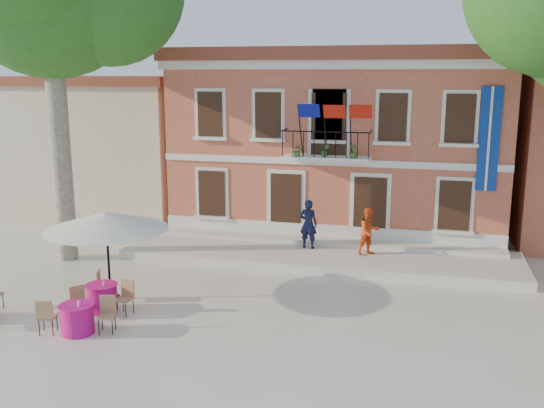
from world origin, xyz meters
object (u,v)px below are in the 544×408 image
Objects in this scene: pedestrian_navy at (308,224)px; cafe_table_0 at (102,296)px; patio_umbrella at (106,221)px; cafe_table_1 at (77,318)px; pedestrian_orange at (369,231)px.

pedestrian_navy reaches higher than cafe_table_0.
pedestrian_navy is at bearing 54.96° from cafe_table_0.
patio_umbrella is at bearing 104.79° from cafe_table_0.
pedestrian_orange is at bearing 49.47° from cafe_table_1.
patio_umbrella reaches higher than cafe_table_1.
pedestrian_navy is (4.83, 5.71, -1.17)m from patio_umbrella.
pedestrian_navy is 1.08× the size of pedestrian_orange.
cafe_table_0 is (-6.82, -6.28, -0.71)m from pedestrian_orange.
patio_umbrella reaches higher than pedestrian_orange.
pedestrian_orange reaches higher than cafe_table_0.
cafe_table_1 is at bearing -168.47° from pedestrian_orange.
cafe_table_0 is at bearing -75.21° from patio_umbrella.
patio_umbrella is at bearing 56.09° from pedestrian_navy.
pedestrian_orange is 10.28m from cafe_table_1.
pedestrian_navy is 2.23m from pedestrian_orange.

